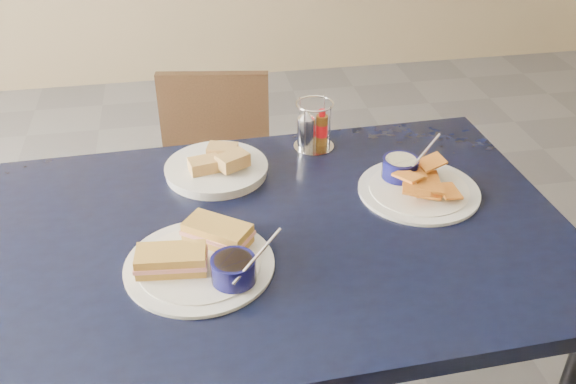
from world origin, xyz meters
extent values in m
plane|color=#56565B|center=(0.00, 0.00, 0.00)|extent=(6.00, 6.00, 0.00)
cube|color=black|center=(-0.11, -0.19, 0.73)|extent=(1.34, 0.91, 0.04)
cylinder|color=black|center=(-0.68, 0.16, 0.35)|extent=(0.04, 0.04, 0.71)
cylinder|color=black|center=(0.46, 0.16, 0.35)|extent=(0.04, 0.04, 0.71)
cube|color=black|center=(-0.22, 0.49, 0.38)|extent=(0.42, 0.41, 0.04)
cylinder|color=black|center=(-0.37, 0.35, 0.18)|extent=(0.03, 0.03, 0.36)
cylinder|color=black|center=(-0.07, 0.35, 0.18)|extent=(0.03, 0.03, 0.36)
cylinder|color=black|center=(-0.37, 0.63, 0.18)|extent=(0.03, 0.03, 0.36)
cylinder|color=black|center=(-0.07, 0.63, 0.18)|extent=(0.03, 0.03, 0.36)
cube|color=black|center=(-0.22, 0.65, 0.59)|extent=(0.37, 0.09, 0.39)
cylinder|color=white|center=(-0.29, -0.29, 0.75)|extent=(0.31, 0.31, 0.01)
cylinder|color=white|center=(-0.29, -0.29, 0.76)|extent=(0.25, 0.25, 0.00)
cube|color=gold|center=(-0.35, -0.30, 0.78)|extent=(0.15, 0.08, 0.04)
cube|color=#DF9189|center=(-0.35, -0.30, 0.78)|extent=(0.15, 0.09, 0.01)
cube|color=gold|center=(-0.25, -0.23, 0.78)|extent=(0.15, 0.14, 0.04)
cube|color=#DF9189|center=(-0.25, -0.23, 0.78)|extent=(0.16, 0.15, 0.01)
cylinder|color=#090932|center=(-0.23, -0.36, 0.79)|extent=(0.09, 0.09, 0.05)
cylinder|color=black|center=(-0.23, -0.36, 0.80)|extent=(0.08, 0.08, 0.01)
cylinder|color=silver|center=(-0.18, -0.38, 0.83)|extent=(0.11, 0.07, 0.08)
cylinder|color=white|center=(0.25, -0.10, 0.75)|extent=(0.29, 0.29, 0.01)
cylinder|color=white|center=(0.25, -0.10, 0.76)|extent=(0.24, 0.24, 0.00)
cube|color=orange|center=(0.26, -0.12, 0.76)|extent=(0.07, 0.08, 0.01)
cube|color=orange|center=(0.27, -0.14, 0.77)|extent=(0.07, 0.08, 0.01)
cube|color=orange|center=(0.28, -0.09, 0.77)|extent=(0.06, 0.07, 0.02)
cube|color=orange|center=(0.30, -0.16, 0.78)|extent=(0.05, 0.07, 0.01)
cube|color=orange|center=(0.25, -0.08, 0.78)|extent=(0.06, 0.08, 0.02)
cube|color=orange|center=(0.26, -0.15, 0.79)|extent=(0.08, 0.06, 0.02)
cube|color=orange|center=(0.22, -0.16, 0.79)|extent=(0.08, 0.06, 0.02)
cube|color=orange|center=(0.29, -0.06, 0.80)|extent=(0.08, 0.06, 0.03)
cube|color=orange|center=(0.21, -0.11, 0.80)|extent=(0.07, 0.08, 0.01)
cylinder|color=#090932|center=(0.22, -0.04, 0.79)|extent=(0.09, 0.09, 0.05)
cylinder|color=beige|center=(0.22, -0.04, 0.80)|extent=(0.08, 0.08, 0.01)
cylinder|color=silver|center=(0.27, -0.06, 0.83)|extent=(0.11, 0.07, 0.08)
cylinder|color=white|center=(-0.23, 0.07, 0.76)|extent=(0.26, 0.26, 0.02)
cylinder|color=white|center=(-0.23, 0.07, 0.77)|extent=(0.21, 0.21, 0.00)
cube|color=tan|center=(-0.26, 0.05, 0.79)|extent=(0.08, 0.06, 0.03)
cube|color=tan|center=(-0.21, 0.10, 0.79)|extent=(0.09, 0.07, 0.03)
cube|color=tan|center=(-0.19, 0.04, 0.80)|extent=(0.09, 0.08, 0.03)
cylinder|color=silver|center=(0.05, 0.16, 0.75)|extent=(0.11, 0.11, 0.01)
cylinder|color=silver|center=(0.08, 0.19, 0.82)|extent=(0.01, 0.01, 0.13)
cylinder|color=silver|center=(0.01, 0.19, 0.82)|extent=(0.01, 0.01, 0.13)
cylinder|color=silver|center=(0.01, 0.13, 0.82)|extent=(0.01, 0.01, 0.13)
cylinder|color=silver|center=(0.08, 0.13, 0.82)|extent=(0.01, 0.01, 0.13)
torus|color=silver|center=(0.05, 0.16, 0.88)|extent=(0.10, 0.10, 0.00)
cylinder|color=silver|center=(0.02, 0.16, 0.80)|extent=(0.05, 0.05, 0.08)
cone|color=silver|center=(0.02, 0.16, 0.85)|extent=(0.04, 0.04, 0.02)
cylinder|color=brown|center=(0.07, 0.17, 0.80)|extent=(0.03, 0.03, 0.08)
cylinder|color=#B70A10|center=(0.07, 0.17, 0.80)|extent=(0.03, 0.03, 0.03)
cylinder|color=#B70A10|center=(0.07, 0.17, 0.85)|extent=(0.02, 0.02, 0.02)
camera|label=1|loc=(-0.30, -1.33, 1.60)|focal=40.00mm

